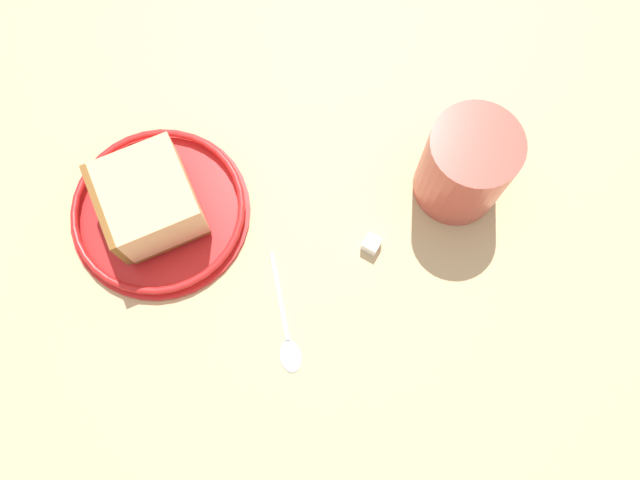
% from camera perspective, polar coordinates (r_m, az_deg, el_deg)
% --- Properties ---
extents(ground_plane, '(1.52, 1.52, 0.04)m').
position_cam_1_polar(ground_plane, '(0.62, -3.21, 1.18)').
color(ground_plane, tan).
extents(small_plate, '(0.17, 0.17, 0.02)m').
position_cam_1_polar(small_plate, '(0.62, -14.39, 2.61)').
color(small_plate, red).
rests_on(small_plate, ground_plane).
extents(cake_slice, '(0.08, 0.09, 0.06)m').
position_cam_1_polar(cake_slice, '(0.59, -15.36, 3.48)').
color(cake_slice, brown).
rests_on(cake_slice, small_plate).
extents(tea_mug, '(0.10, 0.09, 0.10)m').
position_cam_1_polar(tea_mug, '(0.59, 13.15, 6.66)').
color(tea_mug, '#BF4C3F').
rests_on(tea_mug, ground_plane).
extents(teaspoon, '(0.04, 0.11, 0.01)m').
position_cam_1_polar(teaspoon, '(0.58, -3.02, -8.83)').
color(teaspoon, silver).
rests_on(teaspoon, ground_plane).
extents(sugar_cube, '(0.02, 0.02, 0.01)m').
position_cam_1_polar(sugar_cube, '(0.59, 4.71, -0.37)').
color(sugar_cube, white).
rests_on(sugar_cube, ground_plane).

